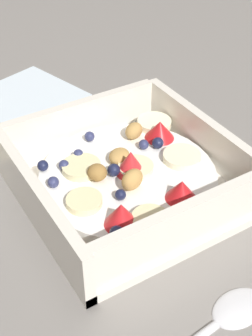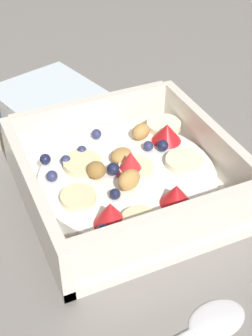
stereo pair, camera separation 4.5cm
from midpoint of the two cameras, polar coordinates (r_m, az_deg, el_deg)
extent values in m
plane|color=gray|center=(0.47, -1.60, -2.81)|extent=(2.40, 2.40, 0.00)
cube|color=white|center=(0.47, -2.76, -2.48)|extent=(0.20, 0.20, 0.01)
cube|color=white|center=(0.50, 6.54, 3.22)|extent=(0.20, 0.01, 0.06)
cube|color=white|center=(0.43, -13.71, -4.34)|extent=(0.20, 0.01, 0.06)
cube|color=white|center=(0.40, 3.73, -7.51)|extent=(0.01, 0.18, 0.06)
cube|color=white|center=(0.52, -7.82, 5.18)|extent=(0.01, 0.18, 0.06)
cylinder|color=white|center=(0.46, -2.81, -1.30)|extent=(0.17, 0.17, 0.02)
cylinder|color=beige|center=(0.40, -0.29, -6.38)|extent=(0.05, 0.05, 0.01)
cylinder|color=#F4EAB7|center=(0.46, -1.44, -0.14)|extent=(0.05, 0.05, 0.01)
cylinder|color=beige|center=(0.46, -8.19, -0.02)|extent=(0.05, 0.05, 0.01)
cylinder|color=#F7EFC6|center=(0.52, 0.92, 5.33)|extent=(0.04, 0.04, 0.01)
cylinder|color=beige|center=(0.42, -8.11, -4.13)|extent=(0.03, 0.03, 0.01)
cylinder|color=#F7EFC6|center=(0.47, 3.99, 1.22)|extent=(0.05, 0.05, 0.01)
cone|color=red|center=(0.44, -2.03, 0.23)|extent=(0.04, 0.04, 0.03)
cone|color=red|center=(0.42, 3.62, -2.76)|extent=(0.03, 0.03, 0.02)
cone|color=red|center=(0.50, 1.45, 4.51)|extent=(0.04, 0.04, 0.02)
cone|color=red|center=(0.40, -3.87, -5.73)|extent=(0.04, 0.04, 0.02)
sphere|color=#191E3D|center=(0.48, 1.17, 2.92)|extent=(0.01, 0.01, 0.01)
sphere|color=#23284C|center=(0.39, -4.49, -7.92)|extent=(0.01, 0.01, 0.01)
sphere|color=navy|center=(0.48, -0.55, 2.74)|extent=(0.01, 0.01, 0.01)
sphere|color=#191E3D|center=(0.43, -3.73, -3.35)|extent=(0.01, 0.01, 0.01)
sphere|color=navy|center=(0.46, -10.25, 0.23)|extent=(0.01, 0.01, 0.01)
sphere|color=navy|center=(0.48, -8.48, 1.54)|extent=(0.01, 0.01, 0.01)
sphere|color=#191E3D|center=(0.47, -12.72, 0.17)|extent=(0.01, 0.01, 0.01)
sphere|color=#191E3D|center=(0.45, -4.37, -0.35)|extent=(0.01, 0.01, 0.01)
sphere|color=navy|center=(0.50, -7.01, 3.70)|extent=(0.01, 0.01, 0.01)
sphere|color=navy|center=(0.45, -11.63, -1.80)|extent=(0.01, 0.01, 0.01)
ellipsoid|color=tan|center=(0.47, -3.60, 1.32)|extent=(0.03, 0.03, 0.01)
ellipsoid|color=olive|center=(0.45, -6.40, -0.65)|extent=(0.03, 0.03, 0.02)
ellipsoid|color=tan|center=(0.50, -1.66, 4.39)|extent=(0.03, 0.03, 0.02)
ellipsoid|color=tan|center=(0.43, -2.25, -1.51)|extent=(0.02, 0.03, 0.02)
ellipsoid|color=silver|center=(0.38, 10.04, -16.04)|extent=(0.04, 0.05, 0.01)
cube|color=silver|center=(0.64, -13.88, 8.32)|extent=(0.15, 0.15, 0.01)
camera|label=1|loc=(0.02, -92.86, -2.30)|focal=50.81mm
camera|label=2|loc=(0.02, 87.14, 2.30)|focal=50.81mm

